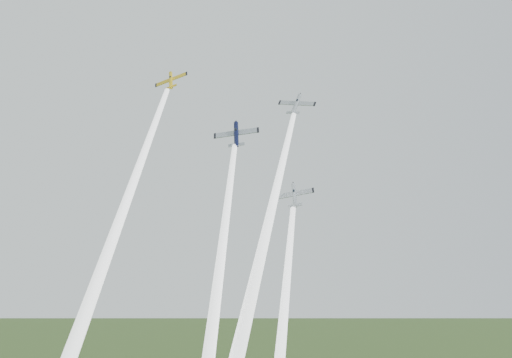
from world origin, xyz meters
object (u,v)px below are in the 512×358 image
at_px(plane_silver_low, 294,195).
at_px(plane_yellow, 171,80).
at_px(plane_navy, 236,134).
at_px(plane_silver_right, 296,104).

bearing_deg(plane_silver_low, plane_yellow, 172.38).
relative_size(plane_navy, plane_silver_low, 1.20).
distance_m(plane_yellow, plane_navy, 17.35).
height_order(plane_silver_right, plane_silver_low, plane_silver_right).
xyz_separation_m(plane_yellow, plane_navy, (12.10, -5.19, -11.31)).
height_order(plane_yellow, plane_silver_low, plane_yellow).
bearing_deg(plane_navy, plane_silver_right, 32.85).
relative_size(plane_yellow, plane_silver_right, 0.91).
distance_m(plane_yellow, plane_silver_low, 33.17).
height_order(plane_navy, plane_silver_right, plane_silver_right).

